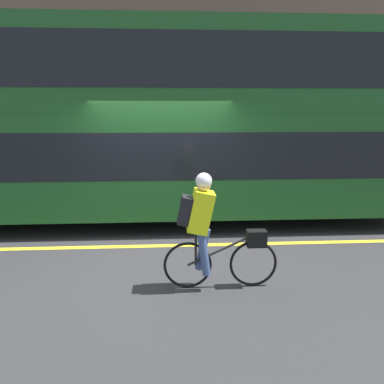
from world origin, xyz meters
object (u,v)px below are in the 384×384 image
at_px(street_sign_post, 273,136).
at_px(bus, 160,117).
at_px(trash_bin, 169,171).
at_px(cyclist_on_bike, 209,227).

bearing_deg(street_sign_post, bus, -134.88).
xyz_separation_m(bus, trash_bin, (0.17, 3.34, -1.67)).
distance_m(bus, cyclist_on_bike, 3.57).
height_order(bus, cyclist_on_bike, bus).
bearing_deg(cyclist_on_bike, bus, 101.83).
bearing_deg(street_sign_post, cyclist_on_bike, -111.90).
bearing_deg(cyclist_on_bike, street_sign_post, 68.10).
bearing_deg(trash_bin, bus, -92.90).
height_order(trash_bin, street_sign_post, street_sign_post).
relative_size(trash_bin, street_sign_post, 0.31).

